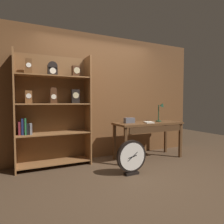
{
  "coord_description": "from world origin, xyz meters",
  "views": [
    {
      "loc": [
        -1.55,
        -2.54,
        1.18
      ],
      "look_at": [
        -0.05,
        0.6,
        1.01
      ],
      "focal_mm": 31.38,
      "sensor_mm": 36.0,
      "label": 1
    }
  ],
  "objects_px": {
    "desk_lamp": "(161,111)",
    "open_repair_manual": "(149,122)",
    "bookshelf": "(53,110)",
    "round_clock_large": "(131,157)",
    "toolbox_small": "(129,120)",
    "workbench": "(149,127)"
  },
  "relations": [
    {
      "from": "bookshelf",
      "to": "open_repair_manual",
      "type": "relative_size",
      "value": 9.34
    },
    {
      "from": "desk_lamp",
      "to": "toolbox_small",
      "type": "height_order",
      "value": "desk_lamp"
    },
    {
      "from": "open_repair_manual",
      "to": "round_clock_large",
      "type": "height_order",
      "value": "open_repair_manual"
    },
    {
      "from": "bookshelf",
      "to": "workbench",
      "type": "distance_m",
      "value": 1.95
    },
    {
      "from": "workbench",
      "to": "open_repair_manual",
      "type": "xyz_separation_m",
      "value": [
        -0.06,
        -0.08,
        0.1
      ]
    },
    {
      "from": "toolbox_small",
      "to": "round_clock_large",
      "type": "relative_size",
      "value": 0.37
    },
    {
      "from": "workbench",
      "to": "open_repair_manual",
      "type": "height_order",
      "value": "open_repair_manual"
    },
    {
      "from": "desk_lamp",
      "to": "round_clock_large",
      "type": "bearing_deg",
      "value": -149.45
    },
    {
      "from": "workbench",
      "to": "bookshelf",
      "type": "bearing_deg",
      "value": 169.03
    },
    {
      "from": "toolbox_small",
      "to": "desk_lamp",
      "type": "bearing_deg",
      "value": -2.71
    },
    {
      "from": "bookshelf",
      "to": "workbench",
      "type": "bearing_deg",
      "value": -10.97
    },
    {
      "from": "workbench",
      "to": "open_repair_manual",
      "type": "bearing_deg",
      "value": -127.09
    },
    {
      "from": "toolbox_small",
      "to": "bookshelf",
      "type": "bearing_deg",
      "value": 169.18
    },
    {
      "from": "bookshelf",
      "to": "desk_lamp",
      "type": "relative_size",
      "value": 4.93
    },
    {
      "from": "desk_lamp",
      "to": "open_repair_manual",
      "type": "xyz_separation_m",
      "value": [
        -0.4,
        -0.12,
        -0.23
      ]
    },
    {
      "from": "toolbox_small",
      "to": "open_repair_manual",
      "type": "xyz_separation_m",
      "value": [
        0.36,
        -0.16,
        -0.04
      ]
    },
    {
      "from": "desk_lamp",
      "to": "round_clock_large",
      "type": "distance_m",
      "value": 1.51
    },
    {
      "from": "bookshelf",
      "to": "workbench",
      "type": "relative_size",
      "value": 1.42
    },
    {
      "from": "bookshelf",
      "to": "desk_lamp",
      "type": "bearing_deg",
      "value": -8.06
    },
    {
      "from": "bookshelf",
      "to": "round_clock_large",
      "type": "distance_m",
      "value": 1.65
    },
    {
      "from": "bookshelf",
      "to": "toolbox_small",
      "type": "xyz_separation_m",
      "value": [
        1.46,
        -0.28,
        -0.23
      ]
    },
    {
      "from": "open_repair_manual",
      "to": "desk_lamp",
      "type": "bearing_deg",
      "value": 33.01
    }
  ]
}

